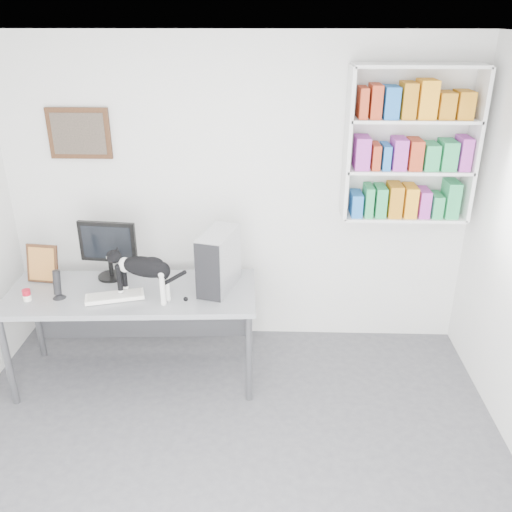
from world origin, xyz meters
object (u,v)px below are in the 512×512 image
pc_tower (219,261)px  leaning_print (42,263)px  monitor (109,250)px  cat (144,277)px  desk (136,335)px  bookshelf (411,145)px  speaker (57,284)px  keyboard (115,296)px  soup_can (27,295)px

pc_tower → leaning_print: bearing=-167.6°
monitor → cat: size_ratio=0.84×
desk → leaning_print: size_ratio=6.05×
bookshelf → desk: 2.69m
bookshelf → speaker: 2.96m
desk → keyboard: bearing=-131.2°
keyboard → cat: 0.29m
desk → keyboard: keyboard is taller
pc_tower → cat: bearing=-143.9°
bookshelf → soup_can: size_ratio=13.75×
keyboard → speaker: 0.44m
pc_tower → leaning_print: size_ratio=1.46×
pc_tower → keyboard: bearing=-149.9°
keyboard → bookshelf: bearing=1.0°
soup_can → cat: bearing=3.5°
pc_tower → leaning_print: (-1.44, 0.07, -0.07)m
monitor → speaker: size_ratio=2.10×
bookshelf → cat: size_ratio=2.08×
keyboard → pc_tower: bearing=-1.4°
monitor → soup_can: 0.70m
speaker → cat: cat is taller
monitor → leaning_print: size_ratio=1.55×
monitor → speaker: 0.49m
soup_can → cat: 0.91m
cat → bookshelf: bearing=36.7°
pc_tower → soup_can: bearing=-154.5°
bookshelf → monitor: (-2.41, -0.35, -0.79)m
bookshelf → speaker: (-2.72, -0.72, -0.92)m
desk → monitor: size_ratio=3.90×
speaker → cat: 0.67m
desk → soup_can: size_ratio=21.58×
leaning_print → cat: size_ratio=0.54×
bookshelf → speaker: size_ratio=5.23×
pc_tower → soup_can: (-1.44, -0.26, -0.19)m
desk → monitor: monitor is taller
speaker → leaning_print: leaning_print is taller
bookshelf → cat: bookshelf is taller
pc_tower → cat: pc_tower is taller
bookshelf → leaning_print: 3.10m
desk → cat: cat is taller
desk → speaker: (-0.53, -0.13, 0.52)m
keyboard → monitor: bearing=92.5°
soup_can → monitor: bearing=37.7°
leaning_print → cat: (0.89, -0.28, 0.02)m
keyboard → soup_can: soup_can is taller
keyboard → cat: size_ratio=0.74×
cat → speaker: bearing=-161.9°
speaker → keyboard: bearing=9.6°
desk → keyboard: size_ratio=4.44×
monitor → pc_tower: size_ratio=1.06×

